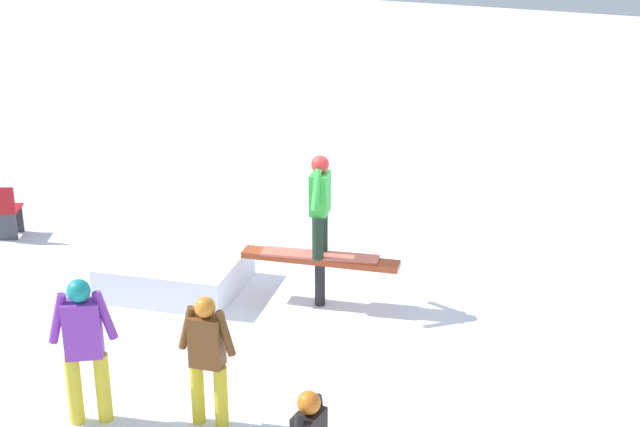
{
  "coord_description": "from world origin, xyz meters",
  "views": [
    {
      "loc": [
        4.91,
        -9.54,
        5.32
      ],
      "look_at": [
        0.0,
        0.0,
        1.3
      ],
      "focal_mm": 50.0,
      "sensor_mm": 36.0,
      "label": 1
    }
  ],
  "objects_px": {
    "rail_feature": "(320,264)",
    "bystander_purple": "(84,344)",
    "folding_chair": "(5,213)",
    "bystander_brown": "(207,355)",
    "main_rider_on_rail": "(320,208)"
  },
  "relations": [
    {
      "from": "bystander_purple",
      "to": "main_rider_on_rail",
      "type": "bearing_deg",
      "value": 40.41
    },
    {
      "from": "main_rider_on_rail",
      "to": "bystander_brown",
      "type": "relative_size",
      "value": 1.07
    },
    {
      "from": "folding_chair",
      "to": "main_rider_on_rail",
      "type": "bearing_deg",
      "value": 152.17
    },
    {
      "from": "bystander_purple",
      "to": "bystander_brown",
      "type": "relative_size",
      "value": 1.11
    },
    {
      "from": "rail_feature",
      "to": "bystander_purple",
      "type": "distance_m",
      "value": 3.65
    },
    {
      "from": "rail_feature",
      "to": "folding_chair",
      "type": "bearing_deg",
      "value": 168.5
    },
    {
      "from": "bystander_brown",
      "to": "bystander_purple",
      "type": "bearing_deg",
      "value": 13.66
    },
    {
      "from": "folding_chair",
      "to": "bystander_brown",
      "type": "bearing_deg",
      "value": 124.41
    },
    {
      "from": "main_rider_on_rail",
      "to": "bystander_purple",
      "type": "relative_size",
      "value": 0.97
    },
    {
      "from": "main_rider_on_rail",
      "to": "rail_feature",
      "type": "bearing_deg",
      "value": 0.0
    },
    {
      "from": "rail_feature",
      "to": "main_rider_on_rail",
      "type": "bearing_deg",
      "value": 0.0
    },
    {
      "from": "bystander_purple",
      "to": "bystander_brown",
      "type": "xyz_separation_m",
      "value": [
        1.14,
        0.52,
        -0.09
      ]
    },
    {
      "from": "bystander_purple",
      "to": "bystander_brown",
      "type": "distance_m",
      "value": 1.26
    },
    {
      "from": "bystander_purple",
      "to": "bystander_brown",
      "type": "height_order",
      "value": "bystander_purple"
    },
    {
      "from": "rail_feature",
      "to": "bystander_purple",
      "type": "relative_size",
      "value": 1.3
    }
  ]
}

